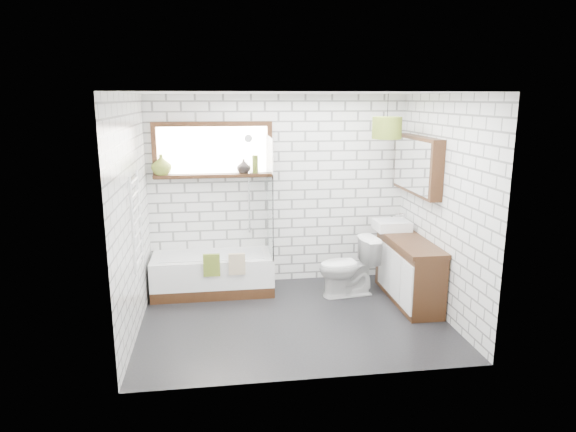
{
  "coord_description": "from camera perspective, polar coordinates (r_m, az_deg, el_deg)",
  "views": [
    {
      "loc": [
        -0.83,
        -5.37,
        2.45
      ],
      "look_at": [
        -0.03,
        0.25,
        1.14
      ],
      "focal_mm": 32.0,
      "sensor_mm": 36.0,
      "label": 1
    }
  ],
  "objects": [
    {
      "name": "vase_olive",
      "position": [
        6.68,
        -13.89,
        5.39
      ],
      "size": [
        0.32,
        0.32,
        0.26
      ],
      "primitive_type": "imported",
      "rotation": [
        0.0,
        0.0,
        -0.35
      ],
      "color": "olive",
      "rests_on": "window"
    },
    {
      "name": "toilet",
      "position": [
        6.54,
        6.66,
        -5.63
      ],
      "size": [
        0.51,
        0.78,
        0.75
      ],
      "primitive_type": "imported",
      "rotation": [
        0.0,
        0.0,
        -1.44
      ],
      "color": "white",
      "rests_on": "floor"
    },
    {
      "name": "window",
      "position": [
        6.66,
        -8.34,
        7.24
      ],
      "size": [
        1.52,
        0.16,
        0.68
      ],
      "primitive_type": "cube",
      "color": "black",
      "rests_on": "wall_back"
    },
    {
      "name": "bathtub",
      "position": [
        6.7,
        -8.34,
        -6.35
      ],
      "size": [
        1.52,
        0.67,
        0.49
      ],
      "primitive_type": "cube",
      "color": "white",
      "rests_on": "floor"
    },
    {
      "name": "pendant",
      "position": [
        6.37,
        10.93,
        9.6
      ],
      "size": [
        0.36,
        0.36,
        0.26
      ],
      "primitive_type": "cylinder",
      "color": "#5C6F21",
      "rests_on": "ceiling"
    },
    {
      "name": "bottle",
      "position": [
        6.67,
        -3.66,
        5.59
      ],
      "size": [
        0.07,
        0.07,
        0.23
      ],
      "primitive_type": "cylinder",
      "rotation": [
        0.0,
        0.0,
        -0.01
      ],
      "color": "olive",
      "rests_on": "window"
    },
    {
      "name": "wall_front",
      "position": [
        4.31,
        3.26,
        -3.18
      ],
      "size": [
        3.4,
        0.01,
        2.5
      ],
      "primitive_type": "cube",
      "color": "white",
      "rests_on": "ground"
    },
    {
      "name": "ceiling",
      "position": [
        5.43,
        0.66,
        13.56
      ],
      "size": [
        3.4,
        2.6,
        0.01
      ],
      "primitive_type": "cube",
      "color": "white",
      "rests_on": "ground"
    },
    {
      "name": "wall_back",
      "position": [
        6.83,
        -1.03,
        2.86
      ],
      "size": [
        3.4,
        0.01,
        2.5
      ],
      "primitive_type": "cube",
      "color": "white",
      "rests_on": "ground"
    },
    {
      "name": "basin",
      "position": [
        6.8,
        11.46,
        -1.01
      ],
      "size": [
        0.43,
        0.38,
        0.13
      ],
      "primitive_type": "cube",
      "color": "white",
      "rests_on": "vanity"
    },
    {
      "name": "tap",
      "position": [
        6.84,
        12.75,
        -0.39
      ],
      "size": [
        0.04,
        0.04,
        0.17
      ],
      "primitive_type": "cylinder",
      "rotation": [
        0.0,
        0.0,
        0.23
      ],
      "color": "silver",
      "rests_on": "vanity"
    },
    {
      "name": "wall_right",
      "position": [
        6.05,
        16.8,
        0.99
      ],
      "size": [
        0.01,
        2.6,
        2.5
      ],
      "primitive_type": "cube",
      "color": "white",
      "rests_on": "ground"
    },
    {
      "name": "floor",
      "position": [
        5.96,
        0.6,
        -11.35
      ],
      "size": [
        3.4,
        2.6,
        0.01
      ],
      "primitive_type": "cube",
      "color": "black",
      "rests_on": "ground"
    },
    {
      "name": "towel_green",
      "position": [
        6.31,
        -8.48,
        -5.42
      ],
      "size": [
        0.2,
        0.05,
        0.27
      ],
      "primitive_type": "cube",
      "color": "#5C6F21",
      "rests_on": "bathtub"
    },
    {
      "name": "shower_riser",
      "position": [
        6.73,
        -4.38,
        3.54
      ],
      "size": [
        0.02,
        0.02,
        1.3
      ],
      "primitive_type": "cylinder",
      "color": "silver",
      "rests_on": "wall_back"
    },
    {
      "name": "mirror_cabinet",
      "position": [
        6.5,
        14.14,
        5.52
      ],
      "size": [
        0.16,
        1.2,
        0.7
      ],
      "primitive_type": "cube",
      "color": "black",
      "rests_on": "wall_right"
    },
    {
      "name": "vanity",
      "position": [
        6.49,
        13.24,
        -5.9
      ],
      "size": [
        0.44,
        1.35,
        0.77
      ],
      "primitive_type": "cube",
      "color": "black",
      "rests_on": "floor"
    },
    {
      "name": "shower_screen",
      "position": [
        6.48,
        -2.05,
        2.24
      ],
      "size": [
        0.02,
        0.72,
        1.5
      ],
      "primitive_type": "cube",
      "color": "white",
      "rests_on": "bathtub"
    },
    {
      "name": "wall_left",
      "position": [
        5.57,
        -16.99,
        -0.04
      ],
      "size": [
        0.01,
        2.6,
        2.5
      ],
      "primitive_type": "cube",
      "color": "white",
      "rests_on": "ground"
    },
    {
      "name": "vase_dark",
      "position": [
        6.66,
        -4.95,
        5.37
      ],
      "size": [
        0.2,
        0.2,
        0.19
      ],
      "primitive_type": "imported",
      "rotation": [
        0.0,
        0.0,
        -0.16
      ],
      "color": "black",
      "rests_on": "window"
    },
    {
      "name": "towel_radiator",
      "position": [
        5.57,
        -16.5,
        -0.52
      ],
      "size": [
        0.06,
        0.52,
        1.0
      ],
      "primitive_type": "cube",
      "color": "white",
      "rests_on": "wall_left"
    },
    {
      "name": "towel_beige",
      "position": [
        6.32,
        -5.7,
        -5.33
      ],
      "size": [
        0.2,
        0.05,
        0.26
      ],
      "primitive_type": "cube",
      "color": "tan",
      "rests_on": "bathtub"
    }
  ]
}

